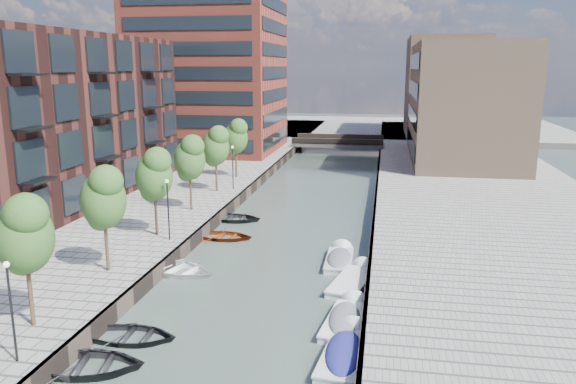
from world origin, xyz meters
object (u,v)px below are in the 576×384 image
(tree_5, at_px, (216,145))
(motorboat_1, at_px, (346,319))
(sloop_3, at_px, (178,274))
(car, at_px, (420,154))
(bridge, at_px, (339,143))
(sloop_2, at_px, (224,239))
(motorboat_2, at_px, (355,281))
(tree_6, at_px, (236,136))
(sloop_0, at_px, (86,371))
(sloop_1, at_px, (132,340))
(sloop_4, at_px, (233,221))
(tree_2, at_px, (103,196))
(tree_1, at_px, (24,232))
(motorboat_3, at_px, (346,352))
(motorboat_4, at_px, (340,259))
(tree_3, at_px, (154,173))
(tree_4, at_px, (189,157))

(tree_5, relative_size, motorboat_1, 1.21)
(sloop_3, xyz_separation_m, car, (16.43, 40.38, 1.66))
(bridge, height_order, sloop_2, bridge)
(bridge, xyz_separation_m, motorboat_2, (5.29, -50.96, -1.29))
(tree_6, xyz_separation_m, sloop_0, (3.41, -36.66, -5.31))
(tree_6, bearing_deg, sloop_1, -83.15)
(sloop_0, xyz_separation_m, sloop_4, (-0.15, 23.42, 0.00))
(tree_2, bearing_deg, sloop_1, -55.06)
(tree_1, relative_size, sloop_0, 1.22)
(motorboat_3, bearing_deg, bridge, 95.18)
(sloop_1, relative_size, sloop_2, 1.01)
(sloop_1, bearing_deg, tree_2, 32.91)
(sloop_0, height_order, motorboat_3, motorboat_3)
(tree_1, bearing_deg, sloop_4, 81.49)
(tree_2, relative_size, sloop_3, 1.19)
(car, bearing_deg, sloop_4, -124.54)
(sloop_2, xyz_separation_m, motorboat_4, (8.74, -3.44, 0.19))
(bridge, xyz_separation_m, tree_3, (-8.50, -47.00, 3.92))
(bridge, relative_size, tree_1, 2.18)
(tree_6, distance_m, motorboat_2, 28.98)
(tree_4, height_order, sloop_3, tree_4)
(tree_1, height_order, tree_5, same)
(sloop_2, distance_m, motorboat_3, 18.44)
(sloop_0, distance_m, motorboat_2, 15.65)
(tree_1, distance_m, sloop_2, 18.13)
(bridge, xyz_separation_m, sloop_1, (-4.44, -59.82, -1.39))
(tree_1, height_order, car, tree_1)
(sloop_1, height_order, sloop_2, sloop_1)
(motorboat_1, relative_size, motorboat_4, 1.04)
(tree_2, xyz_separation_m, sloop_2, (3.89, 9.90, -5.31))
(motorboat_4, bearing_deg, bridge, 94.97)
(tree_5, xyz_separation_m, sloop_4, (3.26, -6.25, -5.31))
(tree_4, xyz_separation_m, motorboat_1, (13.68, -16.31, -5.12))
(motorboat_3, distance_m, car, 48.94)
(sloop_1, relative_size, motorboat_2, 0.81)
(motorboat_3, xyz_separation_m, motorboat_4, (-1.27, 12.05, -0.01))
(tree_3, bearing_deg, motorboat_3, -42.18)
(sloop_3, bearing_deg, motorboat_4, -51.46)
(bridge, bearing_deg, tree_1, -97.93)
(tree_2, bearing_deg, tree_1, -90.00)
(tree_4, distance_m, sloop_0, 23.52)
(tree_6, bearing_deg, sloop_2, -77.87)
(tree_6, height_order, sloop_4, tree_6)
(car, bearing_deg, sloop_1, -112.17)
(bridge, xyz_separation_m, tree_6, (-8.50, -26.00, 3.92))
(bridge, height_order, tree_6, tree_6)
(motorboat_2, bearing_deg, sloop_4, 131.98)
(sloop_3, height_order, motorboat_2, motorboat_2)
(bridge, xyz_separation_m, motorboat_4, (4.13, -47.54, -1.20))
(sloop_2, xyz_separation_m, motorboat_1, (9.80, -12.20, 0.19))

